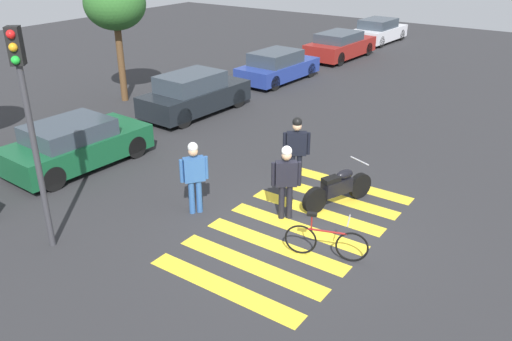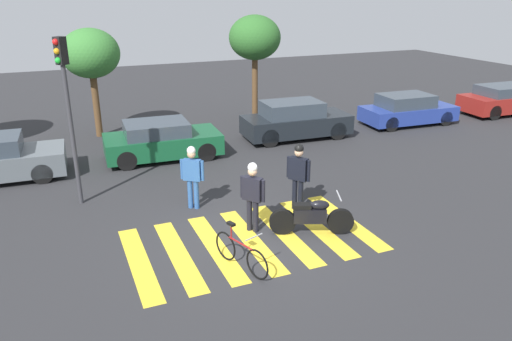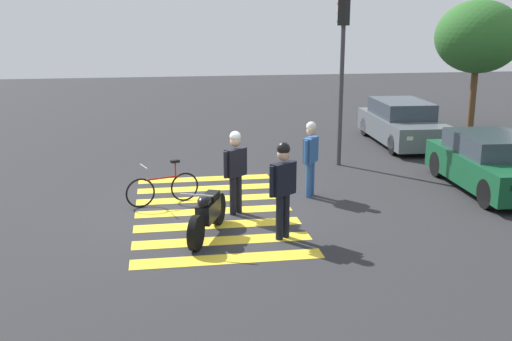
# 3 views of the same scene
# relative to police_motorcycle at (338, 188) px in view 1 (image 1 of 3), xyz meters

# --- Properties ---
(ground_plane) EXTENTS (60.00, 60.00, 0.00)m
(ground_plane) POSITION_rel_police_motorcycle_xyz_m (-1.50, 0.25, -0.46)
(ground_plane) COLOR #2B2B2D
(police_motorcycle) EXTENTS (2.00, 0.99, 1.05)m
(police_motorcycle) POSITION_rel_police_motorcycle_xyz_m (0.00, 0.00, 0.00)
(police_motorcycle) COLOR black
(police_motorcycle) RESTS_ON ground_plane
(leaning_bicycle) EXTENTS (0.67, 1.64, 1.00)m
(leaning_bicycle) POSITION_rel_police_motorcycle_xyz_m (-2.19, -0.83, -0.09)
(leaning_bicycle) COLOR black
(leaning_bicycle) RESTS_ON ground_plane
(officer_on_foot) EXTENTS (0.46, 0.55, 1.82)m
(officer_on_foot) POSITION_rel_police_motorcycle_xyz_m (-1.28, 0.71, 0.59)
(officer_on_foot) COLOR black
(officer_on_foot) RESTS_ON ground_plane
(officer_by_motorcycle) EXTENTS (0.46, 0.59, 1.90)m
(officer_by_motorcycle) POSITION_rel_police_motorcycle_xyz_m (0.35, 1.41, 0.65)
(officer_by_motorcycle) COLOR black
(officer_by_motorcycle) RESTS_ON ground_plane
(pedestrian_bystander) EXTENTS (0.57, 0.45, 1.80)m
(pedestrian_bystander) POSITION_rel_police_motorcycle_xyz_m (-2.27, 2.60, 0.58)
(pedestrian_bystander) COLOR #2D5999
(pedestrian_bystander) RESTS_ON ground_plane
(crosswalk_stripes) EXTENTS (5.85, 3.42, 0.01)m
(crosswalk_stripes) POSITION_rel_police_motorcycle_xyz_m (-1.50, 0.25, -0.46)
(crosswalk_stripes) COLOR yellow
(crosswalk_stripes) RESTS_ON ground_plane
(car_green_compact) EXTENTS (4.12, 2.07, 1.35)m
(car_green_compact) POSITION_rel_police_motorcycle_xyz_m (-2.12, 7.17, 0.19)
(car_green_compact) COLOR black
(car_green_compact) RESTS_ON ground_plane
(car_black_suv) EXTENTS (4.39, 1.96, 1.52)m
(car_black_suv) POSITION_rel_police_motorcycle_xyz_m (3.42, 7.57, 0.26)
(car_black_suv) COLOR black
(car_black_suv) RESTS_ON ground_plane
(car_blue_hatchback) EXTENTS (4.25, 1.97, 1.36)m
(car_blue_hatchback) POSITION_rel_police_motorcycle_xyz_m (9.03, 7.57, 0.18)
(car_blue_hatchback) COLOR black
(car_blue_hatchback) RESTS_ON ground_plane
(car_maroon_wagon) EXTENTS (4.60, 2.08, 1.38)m
(car_maroon_wagon) POSITION_rel_police_motorcycle_xyz_m (14.77, 7.37, 0.21)
(car_maroon_wagon) COLOR black
(car_maroon_wagon) RESTS_ON ground_plane
(car_white_van) EXTENTS (4.28, 2.05, 1.39)m
(car_white_van) POSITION_rel_police_motorcycle_xyz_m (20.11, 7.47, 0.21)
(car_white_van) COLOR black
(car_white_van) RESTS_ON ground_plane
(traffic_light_pole) EXTENTS (0.35, 0.34, 4.60)m
(traffic_light_pole) POSITION_rel_police_motorcycle_xyz_m (-5.14, 4.16, 2.60)
(traffic_light_pole) COLOR #38383D
(traffic_light_pole) RESTS_ON ground_plane
(street_tree_far) EXTENTS (2.29, 2.29, 4.68)m
(street_tree_far) POSITION_rel_police_motorcycle_xyz_m (3.06, 10.96, 3.20)
(street_tree_far) COLOR brown
(street_tree_far) RESTS_ON ground_plane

